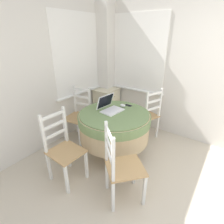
% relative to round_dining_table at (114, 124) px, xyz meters
% --- Properties ---
extents(corner_room_shell, '(4.20, 4.54, 2.55)m').
position_rel_round_dining_table_xyz_m(corner_room_shell, '(0.38, 0.13, 0.71)').
color(corner_room_shell, silver).
rests_on(corner_room_shell, ground_plane).
extents(round_dining_table, '(1.10, 1.10, 0.76)m').
position_rel_round_dining_table_xyz_m(round_dining_table, '(0.00, 0.00, 0.00)').
color(round_dining_table, '#4C3D2D').
rests_on(round_dining_table, ground_plane).
extents(laptop, '(0.36, 0.34, 0.24)m').
position_rel_round_dining_table_xyz_m(laptop, '(0.04, 0.11, 0.24)').
color(laptop, white).
rests_on(laptop, round_dining_table).
extents(computer_mouse, '(0.06, 0.10, 0.05)m').
position_rel_round_dining_table_xyz_m(computer_mouse, '(0.27, 0.02, 0.21)').
color(computer_mouse, white).
rests_on(computer_mouse, round_dining_table).
extents(cell_phone, '(0.05, 0.12, 0.01)m').
position_rel_round_dining_table_xyz_m(cell_phone, '(0.37, -0.02, 0.20)').
color(cell_phone, black).
rests_on(cell_phone, round_dining_table).
extents(dining_chair_near_back_window, '(0.47, 0.45, 0.99)m').
position_rel_round_dining_table_xyz_m(dining_chair_near_back_window, '(0.05, 0.83, -0.11)').
color(dining_chair_near_back_window, tan).
rests_on(dining_chair_near_back_window, ground_plane).
extents(dining_chair_near_right_window, '(0.51, 0.53, 0.99)m').
position_rel_round_dining_table_xyz_m(dining_chair_near_right_window, '(0.80, -0.18, -0.11)').
color(dining_chair_near_right_window, tan).
rests_on(dining_chair_near_right_window, ground_plane).
extents(dining_chair_camera_near, '(0.57, 0.57, 0.99)m').
position_rel_round_dining_table_xyz_m(dining_chair_camera_near, '(-0.63, -0.54, -0.11)').
color(dining_chair_camera_near, tan).
rests_on(dining_chair_camera_near, ground_plane).
extents(dining_chair_left_flank, '(0.41, 0.44, 0.99)m').
position_rel_round_dining_table_xyz_m(dining_chair_left_flank, '(-0.80, 0.25, -0.11)').
color(dining_chair_left_flank, tan).
rests_on(dining_chair_left_flank, ground_plane).
extents(corner_cabinet, '(0.49, 0.44, 0.75)m').
position_rel_round_dining_table_xyz_m(corner_cabinet, '(0.96, 0.88, -0.20)').
color(corner_cabinet, beige).
rests_on(corner_cabinet, ground_plane).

